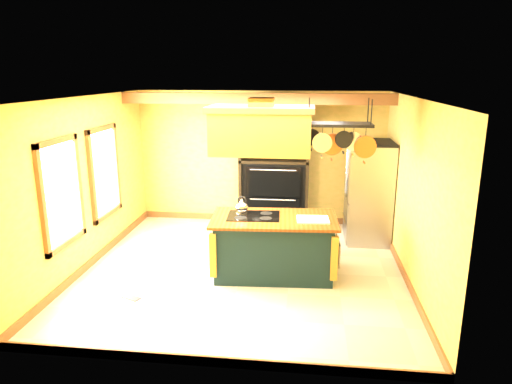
% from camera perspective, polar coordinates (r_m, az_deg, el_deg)
% --- Properties ---
extents(floor, '(5.00, 5.00, 0.00)m').
position_cam_1_polar(floor, '(7.38, -1.56, -9.67)').
color(floor, beige).
rests_on(floor, ground).
extents(ceiling, '(5.00, 5.00, 0.00)m').
position_cam_1_polar(ceiling, '(6.73, -1.72, 11.74)').
color(ceiling, white).
rests_on(ceiling, wall_back).
extents(wall_back, '(5.00, 0.02, 2.70)m').
position_cam_1_polar(wall_back, '(9.36, 0.55, 4.27)').
color(wall_back, '#E4AE53').
rests_on(wall_back, floor).
extents(wall_front, '(5.00, 0.02, 2.70)m').
position_cam_1_polar(wall_front, '(4.59, -6.12, -7.10)').
color(wall_front, '#E4AE53').
rests_on(wall_front, floor).
extents(wall_left, '(0.02, 5.00, 2.70)m').
position_cam_1_polar(wall_left, '(7.70, -20.39, 1.03)').
color(wall_left, '#E4AE53').
rests_on(wall_left, floor).
extents(wall_right, '(0.02, 5.00, 2.70)m').
position_cam_1_polar(wall_right, '(7.04, 18.95, -0.07)').
color(wall_right, '#E4AE53').
rests_on(wall_right, floor).
extents(ceiling_beam, '(5.00, 0.15, 0.20)m').
position_cam_1_polar(ceiling_beam, '(8.42, -0.01, 11.60)').
color(ceiling_beam, '#935E2D').
rests_on(ceiling_beam, ceiling).
extents(window_near, '(0.06, 1.06, 1.56)m').
position_cam_1_polar(window_near, '(6.99, -23.08, -0.14)').
color(window_near, '#935E2D').
rests_on(window_near, wall_left).
extents(window_far, '(0.06, 1.06, 1.56)m').
position_cam_1_polar(window_far, '(8.19, -18.35, 2.36)').
color(window_far, '#935E2D').
rests_on(window_far, wall_left).
extents(kitchen_island, '(1.95, 1.16, 1.11)m').
position_cam_1_polar(kitchen_island, '(7.07, 2.23, -6.70)').
color(kitchen_island, '#13292C').
rests_on(kitchen_island, floor).
extents(range_hood, '(1.52, 0.86, 0.80)m').
position_cam_1_polar(range_hood, '(6.64, 0.66, 7.89)').
color(range_hood, '#C58B31').
rests_on(range_hood, ceiling).
extents(pot_rack, '(1.03, 0.47, 0.82)m').
position_cam_1_polar(pot_rack, '(6.63, 10.35, 7.24)').
color(pot_rack, black).
rests_on(pot_rack, ceiling).
extents(refrigerator, '(0.79, 0.93, 1.82)m').
position_cam_1_polar(refrigerator, '(8.61, 13.84, -0.26)').
color(refrigerator, '#9A9CA3').
rests_on(refrigerator, floor).
extents(hutch, '(1.37, 0.62, 2.42)m').
position_cam_1_polar(hutch, '(9.17, 2.32, 1.32)').
color(hutch, black).
rests_on(hutch, floor).
extents(floor_register, '(0.30, 0.22, 0.01)m').
position_cam_1_polar(floor_register, '(6.76, -15.34, -12.60)').
color(floor_register, black).
rests_on(floor_register, floor).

